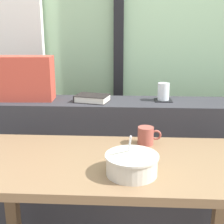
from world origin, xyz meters
name	(u,v)px	position (x,y,z in m)	size (l,w,h in m)	color
outdoor_backdrop	(122,2)	(0.00, 1.07, 1.40)	(4.80, 0.08, 2.80)	#9EC699
curtain_left_panel	(3,24)	(-0.83, 0.97, 1.25)	(0.56, 0.06, 2.50)	silver
window_divider_post	(119,16)	(-0.02, 1.00, 1.30)	(0.07, 0.05, 2.60)	black
dark_console_ledge	(119,163)	(0.00, 0.55, 0.40)	(2.80, 0.30, 0.80)	#2D2D33
breakfast_table	(111,184)	(-0.01, -0.01, 0.57)	(1.21, 0.57, 0.68)	brown
coaster_square	(163,100)	(0.26, 0.57, 0.81)	(0.10, 0.10, 0.01)	black
juice_glass	(163,92)	(0.26, 0.57, 0.85)	(0.07, 0.07, 0.10)	white
closed_book	(92,98)	(-0.16, 0.53, 0.82)	(0.21, 0.17, 0.04)	black
throw_pillow	(26,78)	(-0.55, 0.55, 0.93)	(0.32, 0.14, 0.26)	#B74233
soup_bowl	(132,165)	(0.07, -0.14, 0.72)	(0.20, 0.20, 0.16)	beige
ceramic_mug	(146,136)	(0.14, 0.17, 0.72)	(0.11, 0.08, 0.08)	#9E4C42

